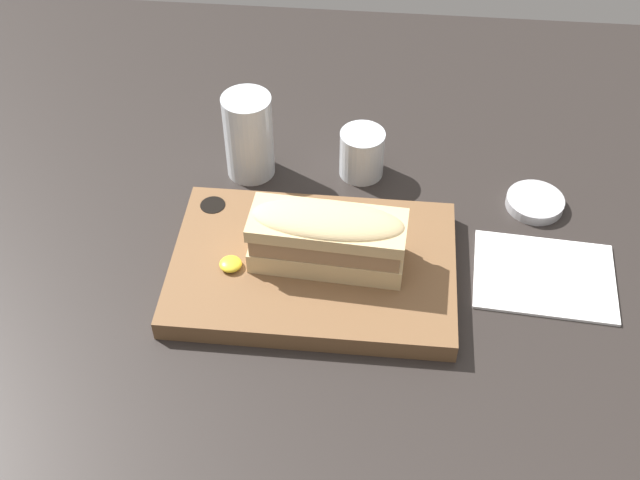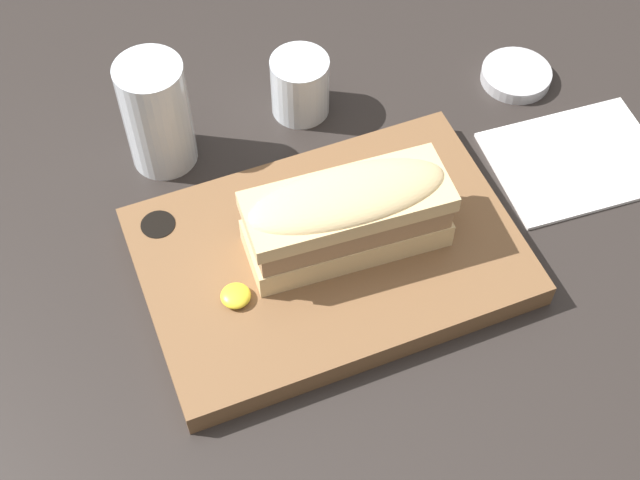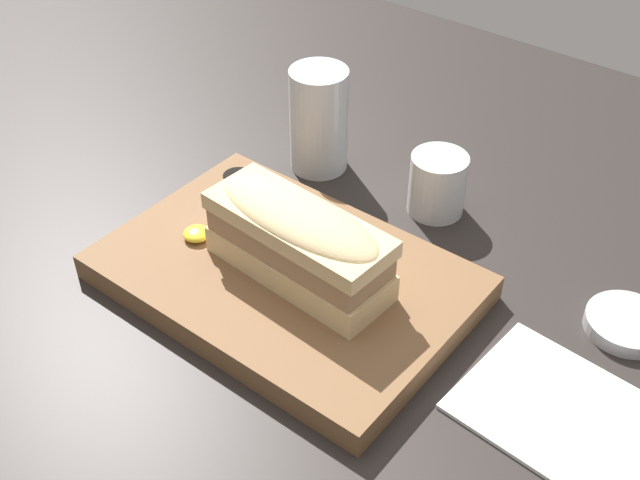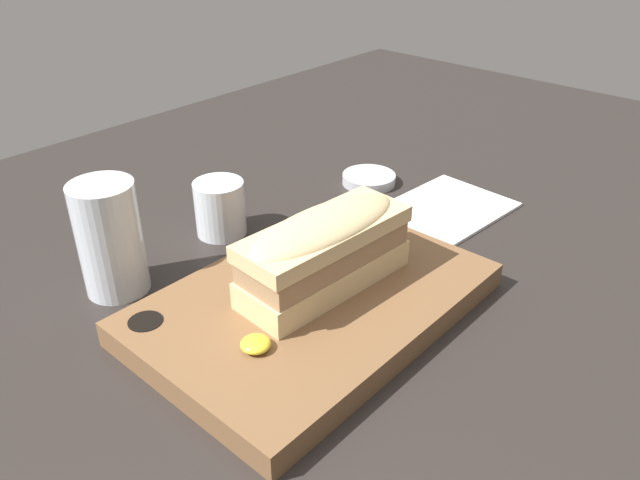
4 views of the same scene
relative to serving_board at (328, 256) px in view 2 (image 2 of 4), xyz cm
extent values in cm
cube|color=#282321|center=(-1.81, 1.04, -2.32)|extent=(189.16, 122.22, 2.00)
cube|color=brown|center=(0.09, -0.05, 0.00)|extent=(33.81, 22.85, 2.64)
cylinder|color=black|center=(-13.61, 8.17, 0.72)|extent=(3.20, 3.20, 1.32)
cube|color=#DBBC84|center=(1.75, -0.03, 2.69)|extent=(18.37, 7.83, 2.75)
cube|color=#9E7A56|center=(1.75, -0.03, 5.24)|extent=(17.64, 7.52, 2.35)
cube|color=#DBBC84|center=(1.75, -0.03, 7.25)|extent=(18.37, 7.83, 1.65)
ellipsoid|color=#DBBC84|center=(1.75, -0.03, 7.94)|extent=(18.00, 7.68, 2.48)
ellipsoid|color=yellow|center=(-9.48, -2.12, 1.85)|extent=(2.65, 2.65, 1.06)
cylinder|color=silver|center=(-10.36, 18.27, 4.73)|extent=(6.55, 6.55, 12.11)
cylinder|color=silver|center=(-10.36, 18.27, 1.60)|extent=(5.76, 5.76, 5.45)
cylinder|color=silver|center=(4.71, 19.36, 2.03)|extent=(6.05, 6.05, 6.70)
cylinder|color=#470A14|center=(4.71, 19.36, 1.38)|extent=(5.44, 5.44, 5.00)
cube|color=white|center=(27.92, 2.20, -1.12)|extent=(17.65, 13.83, 0.40)
cylinder|color=#B2B2B7|center=(27.84, 14.71, -0.63)|extent=(7.52, 7.52, 1.38)
camera|label=1|loc=(7.01, -64.35, 71.35)|focal=45.00mm
camera|label=2|loc=(-17.68, -42.46, 67.38)|focal=50.00mm
camera|label=3|loc=(37.60, -42.41, 51.05)|focal=45.00mm
camera|label=4|loc=(-36.62, -33.94, 36.40)|focal=35.00mm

